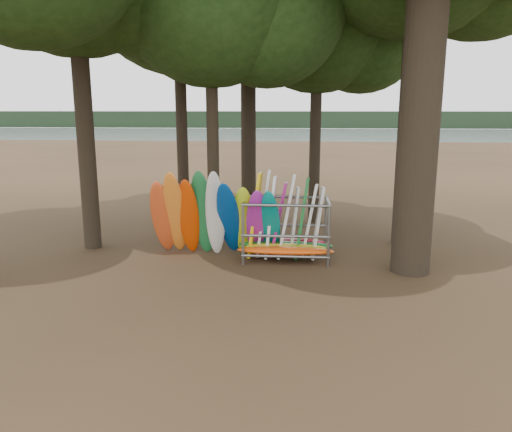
{
  "coord_description": "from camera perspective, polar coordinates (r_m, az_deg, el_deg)",
  "views": [
    {
      "loc": [
        1.72,
        -14.11,
        4.8
      ],
      "look_at": [
        0.48,
        1.5,
        1.4
      ],
      "focal_mm": 35.0,
      "sensor_mm": 36.0,
      "label": 1
    }
  ],
  "objects": [
    {
      "name": "far_shore",
      "position": [
        124.16,
        3.83,
        10.93
      ],
      "size": [
        160.0,
        4.0,
        4.0
      ],
      "primitive_type": "cube",
      "color": "black",
      "rests_on": "ground"
    },
    {
      "name": "kayak_row",
      "position": [
        16.23,
        -4.93,
        -0.2
      ],
      "size": [
        4.31,
        1.87,
        3.01
      ],
      "color": "#D44B1E",
      "rests_on": "ground"
    },
    {
      "name": "oak_3",
      "position": [
        21.49,
        7.14,
        22.28
      ],
      "size": [
        7.44,
        7.44,
        11.83
      ],
      "color": "black",
      "rests_on": "ground"
    },
    {
      "name": "ground",
      "position": [
        15.01,
        -2.3,
        -6.42
      ],
      "size": [
        120.0,
        120.0,
        0.0
      ],
      "primitive_type": "plane",
      "color": "#47331E",
      "rests_on": "ground"
    },
    {
      "name": "lake",
      "position": [
        74.29,
        3.25,
        8.53
      ],
      "size": [
        160.0,
        160.0,
        0.0
      ],
      "primitive_type": "plane",
      "color": "gray",
      "rests_on": "ground"
    },
    {
      "name": "storage_rack",
      "position": [
        16.07,
        3.44,
        -1.67
      ],
      "size": [
        3.1,
        1.59,
        2.87
      ],
      "color": "slate",
      "rests_on": "ground"
    }
  ]
}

